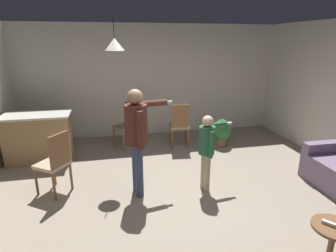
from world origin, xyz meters
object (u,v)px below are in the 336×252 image
(kitchen_counter, at_px, (39,137))
(potted_plant_corner, at_px, (222,131))
(dining_chair_near_wall, at_px, (55,161))
(dining_chair_centre_back, at_px, (180,124))
(person_adult, at_px, (137,131))
(side_table_by_couch, at_px, (332,242))
(person_child, at_px, (207,145))
(spare_remote_on_table, at_px, (329,223))
(dining_chair_by_counter, at_px, (128,123))

(kitchen_counter, distance_m, potted_plant_corner, 3.84)
(dining_chair_near_wall, relative_size, dining_chair_centre_back, 1.00)
(dining_chair_near_wall, bearing_deg, kitchen_counter, 56.37)
(person_adult, xyz_separation_m, dining_chair_centre_back, (1.12, 1.79, -0.48))
(dining_chair_centre_back, bearing_deg, side_table_by_couch, -72.98)
(side_table_by_couch, relative_size, person_adult, 0.31)
(person_child, bearing_deg, kitchen_counter, -129.37)
(kitchen_counter, xyz_separation_m, side_table_by_couch, (3.53, -3.64, -0.15))
(dining_chair_near_wall, distance_m, spare_remote_on_table, 3.68)
(side_table_by_couch, distance_m, person_child, 2.01)
(person_adult, distance_m, person_child, 1.10)
(person_child, xyz_separation_m, potted_plant_corner, (1.01, 1.76, -0.42))
(side_table_by_couch, height_order, person_adult, person_adult)
(side_table_by_couch, distance_m, potted_plant_corner, 3.61)
(kitchen_counter, height_order, dining_chair_centre_back, dining_chair_centre_back)
(side_table_by_couch, xyz_separation_m, dining_chair_centre_back, (-0.64, 3.73, 0.22))
(dining_chair_centre_back, distance_m, spare_remote_on_table, 3.75)
(kitchen_counter, bearing_deg, spare_remote_on_table, -45.93)
(side_table_by_couch, height_order, dining_chair_near_wall, dining_chair_near_wall)
(dining_chair_by_counter, xyz_separation_m, spare_remote_on_table, (1.72, -3.99, -0.01))
(side_table_by_couch, bearing_deg, spare_remote_on_table, 142.25)
(dining_chair_near_wall, bearing_deg, person_adult, -66.51)
(kitchen_counter, distance_m, dining_chair_near_wall, 1.52)
(dining_chair_near_wall, xyz_separation_m, dining_chair_centre_back, (2.36, 1.51, 0.00))
(potted_plant_corner, height_order, spare_remote_on_table, potted_plant_corner)
(dining_chair_by_counter, distance_m, potted_plant_corner, 2.13)
(kitchen_counter, distance_m, person_adult, 2.51)
(dining_chair_near_wall, xyz_separation_m, spare_remote_on_table, (2.96, -2.18, -0.01))
(dining_chair_near_wall, bearing_deg, dining_chair_by_counter, 1.47)
(kitchen_counter, xyz_separation_m, spare_remote_on_table, (3.49, -3.61, 0.06))
(side_table_by_couch, xyz_separation_m, dining_chair_by_counter, (-1.77, 4.02, 0.22))
(side_table_by_couch, relative_size, dining_chair_near_wall, 0.52)
(kitchen_counter, distance_m, person_child, 3.37)
(dining_chair_centre_back, bearing_deg, dining_chair_by_counter, 172.78)
(dining_chair_centre_back, bearing_deg, spare_remote_on_table, -73.55)
(spare_remote_on_table, bearing_deg, potted_plant_corner, 84.37)
(dining_chair_near_wall, distance_m, dining_chair_centre_back, 2.81)
(kitchen_counter, relative_size, person_adult, 0.76)
(side_table_by_couch, xyz_separation_m, spare_remote_on_table, (-0.04, 0.03, 0.21))
(potted_plant_corner, bearing_deg, side_table_by_couch, -94.89)
(kitchen_counter, distance_m, spare_remote_on_table, 5.02)
(dining_chair_centre_back, bearing_deg, dining_chair_near_wall, -140.08)
(side_table_by_couch, bearing_deg, potted_plant_corner, 85.11)
(side_table_by_couch, bearing_deg, person_adult, 132.18)
(dining_chair_by_counter, xyz_separation_m, potted_plant_corner, (2.07, -0.42, -0.20))
(person_child, xyz_separation_m, dining_chair_near_wall, (-2.31, 0.38, -0.22))
(person_adult, relative_size, dining_chair_centre_back, 1.66)
(dining_chair_centre_back, distance_m, potted_plant_corner, 0.98)
(person_child, height_order, spare_remote_on_table, person_child)
(person_adult, height_order, spare_remote_on_table, person_adult)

